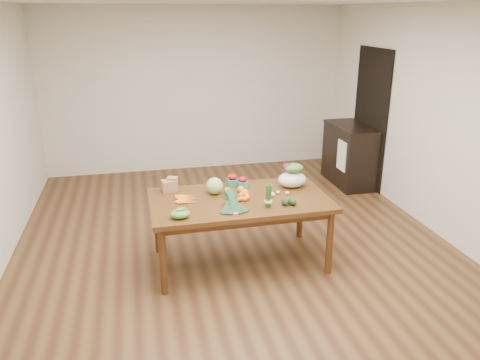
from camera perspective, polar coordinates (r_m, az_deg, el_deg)
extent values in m
plane|color=brown|center=(5.56, -0.72, -7.86)|extent=(6.00, 6.00, 0.00)
cube|color=beige|center=(7.98, -5.41, 10.82)|extent=(5.00, 0.02, 2.70)
cube|color=beige|center=(2.43, 14.62, -11.41)|extent=(5.00, 0.02, 2.70)
cube|color=beige|center=(6.10, 22.99, 6.57)|extent=(0.02, 6.00, 2.70)
cube|color=#513013|center=(5.04, -0.05, -6.19)|extent=(1.86, 1.04, 0.75)
cube|color=black|center=(7.48, 15.57, 7.24)|extent=(0.02, 1.00, 2.10)
cube|color=black|center=(7.55, 13.21, 3.01)|extent=(0.52, 1.02, 0.94)
cube|color=white|center=(7.19, 12.28, 2.92)|extent=(0.02, 0.28, 0.45)
sphere|color=#AACD76|center=(4.98, -3.12, -0.72)|extent=(0.18, 0.18, 0.18)
sphere|color=#FC570F|center=(4.98, -1.53, -1.34)|extent=(0.08, 0.08, 0.08)
sphere|color=orange|center=(5.00, 0.09, -1.19)|extent=(0.08, 0.08, 0.08)
sphere|color=orange|center=(4.91, 0.60, -1.60)|extent=(0.08, 0.08, 0.08)
ellipsoid|color=#56A237|center=(4.44, -7.32, -4.12)|extent=(0.19, 0.14, 0.09)
ellipsoid|color=#DCAF7F|center=(4.96, 3.84, -1.66)|extent=(0.05, 0.04, 0.04)
ellipsoid|color=#DACD7E|center=(4.93, 4.03, -1.81)|extent=(0.05, 0.04, 0.04)
ellipsoid|color=tan|center=(5.00, 4.64, -1.52)|extent=(0.04, 0.04, 0.04)
ellipsoid|color=tan|center=(5.05, 3.56, -1.26)|extent=(0.05, 0.04, 0.04)
ellipsoid|color=#DBCF7E|center=(5.00, 5.77, -1.59)|extent=(0.04, 0.04, 0.04)
ellipsoid|color=black|center=(4.72, 5.48, -2.71)|extent=(0.09, 0.11, 0.06)
ellipsoid|color=black|center=(4.74, 6.38, -2.60)|extent=(0.11, 0.13, 0.08)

